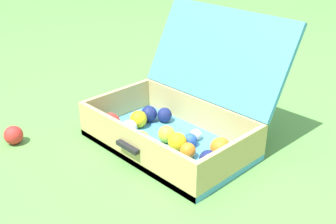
{
  "coord_description": "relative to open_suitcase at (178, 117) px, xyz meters",
  "views": [
    {
      "loc": [
        1.05,
        -1.04,
        0.84
      ],
      "look_at": [
        0.02,
        -0.04,
        0.15
      ],
      "focal_mm": 44.61,
      "sensor_mm": 36.0,
      "label": 1
    }
  ],
  "objects": [
    {
      "name": "ground_plane",
      "position": [
        -0.02,
        -0.02,
        -0.11
      ],
      "size": [
        16.0,
        16.0,
        0.0
      ],
      "primitive_type": "plane",
      "color": "#569342"
    },
    {
      "name": "open_suitcase",
      "position": [
        0.0,
        0.0,
        0.0
      ],
      "size": [
        0.64,
        0.59,
        0.49
      ],
      "color": "#4799C6",
      "rests_on": "ground"
    },
    {
      "name": "stray_ball_on_grass",
      "position": [
        -0.44,
        -0.48,
        -0.07
      ],
      "size": [
        0.08,
        0.08,
        0.08
      ],
      "primitive_type": "sphere",
      "color": "red",
      "rests_on": "ground"
    }
  ]
}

